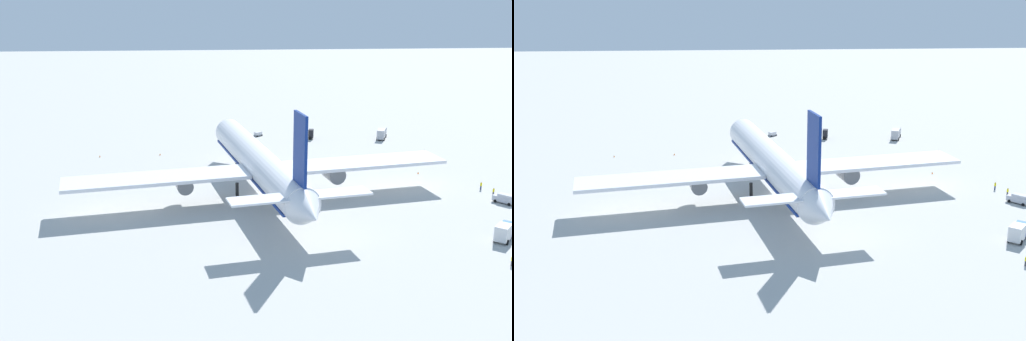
# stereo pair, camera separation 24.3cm
# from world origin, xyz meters

# --- Properties ---
(ground_plane) EXTENTS (600.00, 600.00, 0.00)m
(ground_plane) POSITION_xyz_m (0.00, 0.00, 0.00)
(ground_plane) COLOR #B2B2AD
(airliner) EXTENTS (69.22, 80.64, 23.01)m
(airliner) POSITION_xyz_m (-1.23, -0.32, 7.16)
(airliner) COLOR white
(airliner) RESTS_ON ground
(service_truck_0) EXTENTS (6.95, 4.37, 3.03)m
(service_truck_0) POSITION_xyz_m (47.82, -39.45, 1.67)
(service_truck_0) COLOR #999EA5
(service_truck_0) RESTS_ON ground
(service_truck_1) EXTENTS (5.50, 5.18, 3.13)m
(service_truck_1) POSITION_xyz_m (-27.85, -41.30, 1.70)
(service_truck_1) COLOR #194CA5
(service_truck_1) RESTS_ON ground
(service_truck_2) EXTENTS (3.24, 4.91, 3.21)m
(service_truck_2) POSITION_xyz_m (49.32, -17.28, 1.72)
(service_truck_2) COLOR black
(service_truck_2) RESTS_ON ground
(service_van) EXTENTS (4.62, 4.32, 1.97)m
(service_van) POSITION_xyz_m (-8.85, -50.15, 1.03)
(service_van) COLOR silver
(service_van) RESTS_ON ground
(baggage_cart_0) EXTENTS (2.71, 2.93, 1.24)m
(baggage_cart_0) POSITION_xyz_m (53.76, -3.93, 0.69)
(baggage_cart_0) COLOR gray
(baggage_cart_0) RESTS_ON ground
(ground_worker_0) EXTENTS (0.52, 0.52, 1.62)m
(ground_worker_0) POSITION_xyz_m (28.71, -45.76, 0.82)
(ground_worker_0) COLOR #3F3F47
(ground_worker_0) RESTS_ON ground
(ground_worker_2) EXTENTS (0.55, 0.55, 1.79)m
(ground_worker_2) POSITION_xyz_m (0.01, -48.91, 0.91)
(ground_worker_2) COLOR navy
(ground_worker_2) RESTS_ON ground
(ground_worker_3) EXTENTS (0.41, 0.41, 1.76)m
(ground_worker_3) POSITION_xyz_m (-38.00, -37.98, 0.89)
(ground_worker_3) COLOR #3F3F47
(ground_worker_3) RESTS_ON ground
(ground_worker_4) EXTENTS (0.41, 0.41, 1.70)m
(ground_worker_4) POSITION_xyz_m (-3.95, -49.97, 0.86)
(ground_worker_4) COLOR #3F3F47
(ground_worker_4) RESTS_ON ground
(traffic_cone_0) EXTENTS (0.36, 0.36, 0.55)m
(traffic_cone_0) POSITION_xyz_m (29.51, -39.50, 0.28)
(traffic_cone_0) COLOR orange
(traffic_cone_0) RESTS_ON ground
(traffic_cone_1) EXTENTS (0.36, 0.36, 0.55)m
(traffic_cone_1) POSITION_xyz_m (34.00, 23.38, 0.28)
(traffic_cone_1) COLOR orange
(traffic_cone_1) RESTS_ON ground
(traffic_cone_2) EXTENTS (0.36, 0.36, 0.55)m
(traffic_cone_2) POSITION_xyz_m (12.70, -39.00, 0.28)
(traffic_cone_2) COLOR orange
(traffic_cone_2) RESTS_ON ground
(traffic_cone_3) EXTENTS (0.36, 0.36, 0.55)m
(traffic_cone_3) POSITION_xyz_m (33.20, 38.87, 0.28)
(traffic_cone_3) COLOR orange
(traffic_cone_3) RESTS_ON ground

